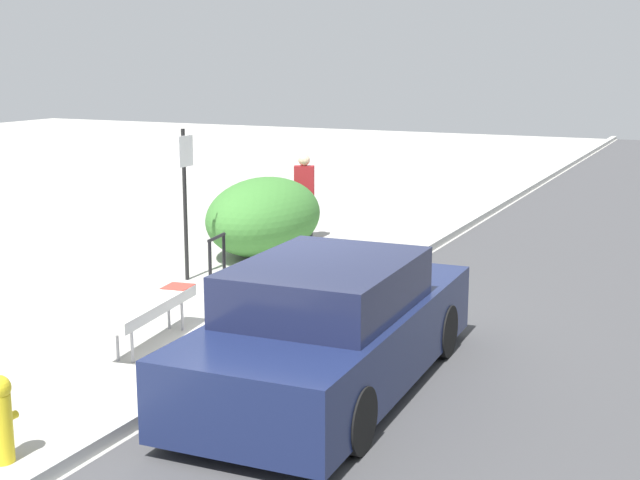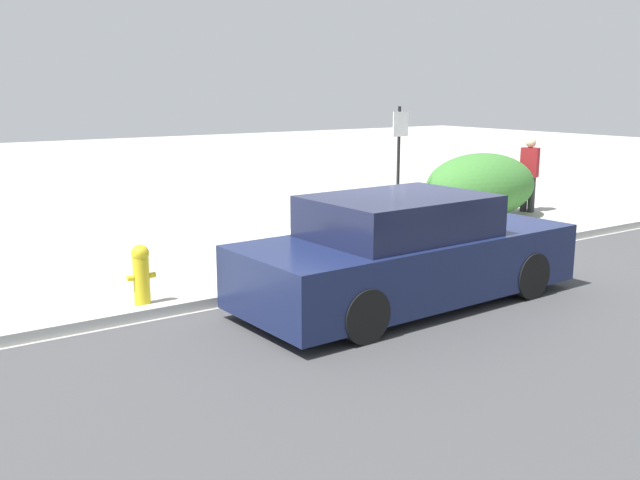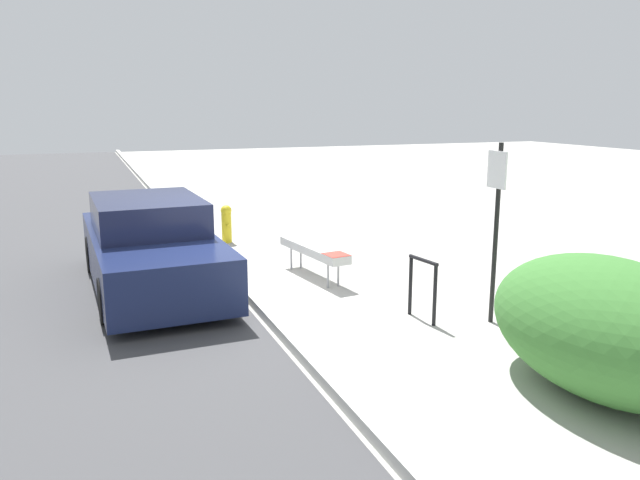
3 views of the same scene
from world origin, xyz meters
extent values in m
plane|color=#ADAAA3|center=(0.00, 0.00, 0.00)|extent=(60.00, 60.00, 0.00)
cube|color=#B7B7B2|center=(0.00, 0.00, 0.07)|extent=(60.00, 0.20, 0.13)
cylinder|color=#99999E|center=(-0.98, 1.08, 0.20)|extent=(0.04, 0.04, 0.39)
cylinder|color=#99999E|center=(0.26, 1.25, 0.20)|extent=(0.04, 0.04, 0.39)
cylinder|color=#99999E|center=(-1.01, 1.26, 0.20)|extent=(0.04, 0.04, 0.39)
cylinder|color=#99999E|center=(0.24, 1.43, 0.20)|extent=(0.04, 0.04, 0.39)
cube|color=silver|center=(-0.37, 1.25, 0.46)|extent=(1.82, 0.58, 0.14)
cube|color=red|center=(0.34, 1.35, 0.53)|extent=(0.40, 0.37, 0.01)
cylinder|color=black|center=(1.80, 1.81, 0.40)|extent=(0.05, 0.05, 0.80)
cylinder|color=black|center=(2.30, 1.89, 0.40)|extent=(0.05, 0.05, 0.80)
cylinder|color=black|center=(2.05, 1.85, 0.80)|extent=(0.55, 0.13, 0.05)
cylinder|color=black|center=(2.45, 2.64, 1.15)|extent=(0.06, 0.06, 2.30)
cube|color=white|center=(2.45, 2.60, 1.97)|extent=(0.36, 0.02, 0.46)
cylinder|color=gold|center=(-3.47, 0.53, 0.30)|extent=(0.20, 0.20, 0.60)
sphere|color=gold|center=(-3.47, 0.53, 0.66)|extent=(0.22, 0.22, 0.22)
cylinder|color=gold|center=(-3.61, 0.53, 0.36)|extent=(0.08, 0.07, 0.07)
cylinder|color=gold|center=(-3.33, 0.53, 0.36)|extent=(0.08, 0.07, 0.07)
ellipsoid|color=#3D7A33|center=(4.50, 2.43, 0.67)|extent=(2.63, 1.70, 1.33)
cylinder|color=black|center=(0.65, -0.42, 0.30)|extent=(0.61, 0.20, 0.60)
cylinder|color=black|center=(0.70, -1.99, 0.30)|extent=(0.61, 0.20, 0.60)
cylinder|color=black|center=(-2.10, -0.52, 0.30)|extent=(0.61, 0.20, 0.60)
cylinder|color=black|center=(-2.04, -2.09, 0.30)|extent=(0.61, 0.20, 0.60)
cube|color=#19234C|center=(-0.70, -1.25, 0.50)|extent=(4.49, 1.87, 0.74)
cube|color=#1A203E|center=(-0.87, -1.26, 1.11)|extent=(2.18, 1.61, 0.52)
camera|label=1|loc=(-8.61, -4.87, 3.34)|focal=50.00mm
camera|label=2|loc=(-6.44, -7.71, 2.63)|focal=40.00mm
camera|label=3|loc=(8.80, -2.18, 2.76)|focal=35.00mm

